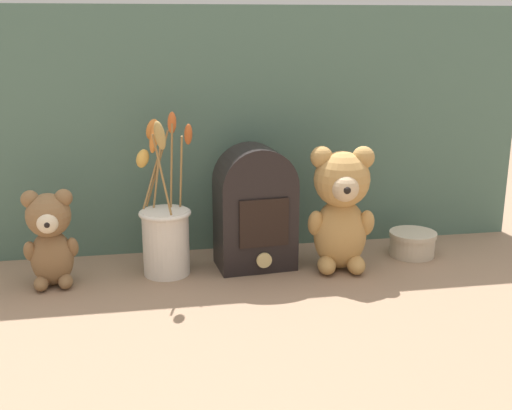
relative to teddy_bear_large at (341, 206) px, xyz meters
The scene contains 7 objects.
ground_plane 0.23m from the teddy_bear_large, behind, with size 4.00×4.00×0.00m, color #8E7056.
backdrop_wall 0.29m from the teddy_bear_large, 134.20° to the left, with size 1.33×0.02×0.55m.
teddy_bear_large is the anchor object (origin of this frame).
teddy_bear_medium 0.60m from the teddy_bear_large, behind, with size 0.11×0.10×0.20m.
flower_vase 0.37m from the teddy_bear_large, behind, with size 0.13×0.15×0.34m.
vintage_radio 0.18m from the teddy_bear_large, 164.85° to the left, with size 0.17×0.13×0.27m.
decorative_tin_tall 0.23m from the teddy_bear_large, 14.96° to the left, with size 0.11×0.11×0.06m.
Camera 1 is at (-0.23, -1.27, 0.51)m, focal length 45.00 mm.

